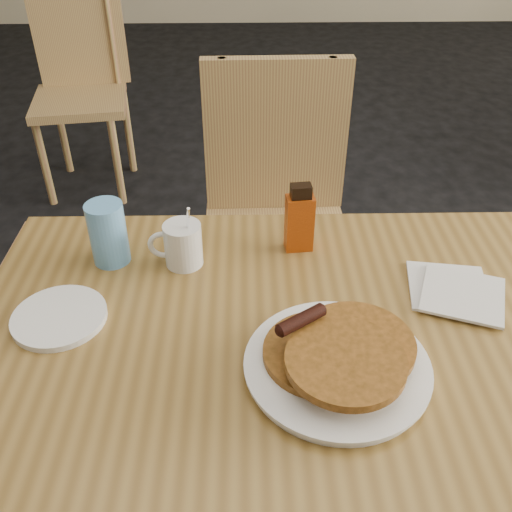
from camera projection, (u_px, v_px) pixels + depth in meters
The scene contains 9 objects.
main_table at pixel (285, 346), 1.02m from camera, with size 1.16×0.79×0.75m.
chair_main_far at pixel (276, 196), 1.72m from camera, with size 0.44×0.44×0.95m.
chair_wall_extra at pixel (80, 73), 2.68m from camera, with size 0.47×0.48×0.93m.
pancake_plate at pixel (338, 360), 0.90m from camera, with size 0.30×0.30×0.09m.
coffee_mug at pixel (182, 244), 1.12m from camera, with size 0.11×0.08×0.14m.
syrup_bottle at pixel (299, 220), 1.15m from camera, with size 0.06×0.04×0.15m.
napkin_stack at pixel (455, 291), 1.07m from camera, with size 0.20×0.20×0.01m.
blue_tumbler at pixel (108, 233), 1.12m from camera, with size 0.07×0.07×0.13m, color #60A4E1.
side_saucer at pixel (59, 317), 1.01m from camera, with size 0.17×0.17×0.01m, color white.
Camera 1 is at (-0.02, -0.80, 1.44)m, focal length 40.00 mm.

